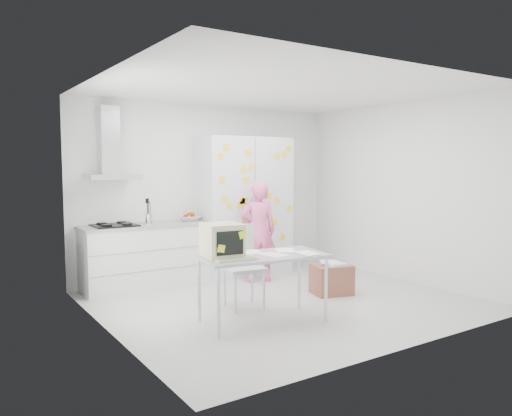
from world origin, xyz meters
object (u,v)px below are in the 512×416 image
desk (238,248)px  cardboard_box (332,279)px  person (258,232)px  chair (242,260)px

desk → cardboard_box: desk is taller
person → cardboard_box: bearing=128.6°
cardboard_box → chair: bearing=172.2°
chair → cardboard_box: 1.40m
person → chair: bearing=65.7°
cardboard_box → desk: bearing=-166.7°
person → chair: person is taller
person → desk: 2.06m
desk → chair: desk is taller
chair → cardboard_box: bearing=2.0°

